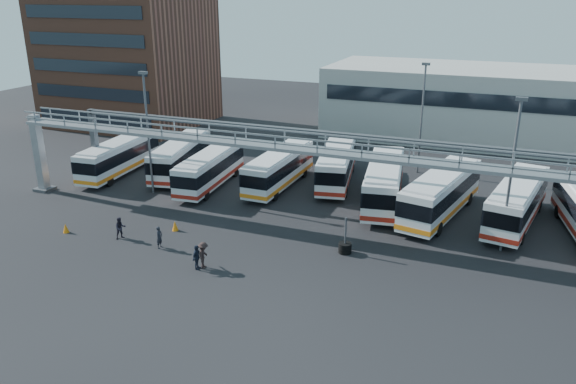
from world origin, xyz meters
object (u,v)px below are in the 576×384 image
at_px(bus_2, 210,168).
at_px(bus_0, 119,156).
at_px(light_pole_back, 422,113).
at_px(bus_1, 180,156).
at_px(tire_stack, 345,247).
at_px(pedestrian_a, 159,237).
at_px(bus_5, 384,181).
at_px(bus_7, 517,201).
at_px(bus_4, 337,163).
at_px(pedestrian_b, 120,228).
at_px(pedestrian_d, 197,257).
at_px(pedestrian_c, 203,255).
at_px(light_pole_mid, 512,168).
at_px(bus_3, 279,168).
at_px(cone_left, 66,228).
at_px(light_pole_left, 148,127).
at_px(bus_6, 441,193).
at_px(cone_right, 175,226).

bearing_deg(bus_2, bus_0, 175.03).
relative_size(light_pole_back, bus_1, 0.95).
xyz_separation_m(bus_1, tire_stack, (19.00, -10.50, -1.33)).
relative_size(pedestrian_a, tire_stack, 0.62).
bearing_deg(bus_0, pedestrian_a, -48.68).
bearing_deg(tire_stack, bus_0, 161.06).
bearing_deg(bus_5, tire_stack, -100.56).
bearing_deg(light_pole_back, bus_7, -48.45).
relative_size(light_pole_back, bus_4, 0.92).
xyz_separation_m(pedestrian_a, tire_stack, (11.72, 3.88, -0.35)).
height_order(pedestrian_a, pedestrian_b, pedestrian_b).
bearing_deg(bus_5, pedestrian_d, -126.54).
height_order(bus_1, pedestrian_c, bus_1).
distance_m(bus_0, pedestrian_d, 21.60).
xyz_separation_m(bus_0, pedestrian_c, (16.75, -13.62, -0.89)).
distance_m(bus_1, bus_4, 14.60).
height_order(light_pole_mid, light_pole_back, same).
bearing_deg(pedestrian_d, bus_1, 29.66).
xyz_separation_m(bus_3, cone_left, (-10.33, -14.73, -1.40)).
bearing_deg(bus_7, light_pole_back, 141.65).
distance_m(bus_2, pedestrian_b, 11.97).
bearing_deg(light_pole_mid, cone_left, -163.80).
height_order(light_pole_back, bus_1, light_pole_back).
distance_m(light_pole_left, light_pole_back, 24.41).
height_order(bus_6, bus_7, bus_6).
distance_m(light_pole_back, bus_2, 19.89).
xyz_separation_m(light_pole_mid, bus_6, (-4.61, 4.64, -3.82)).
xyz_separation_m(bus_5, bus_7, (9.95, -0.58, -0.07)).
bearing_deg(pedestrian_d, tire_stack, -59.49).
bearing_deg(light_pole_mid, bus_4, 147.02).
height_order(bus_2, bus_5, bus_5).
bearing_deg(bus_5, cone_right, -148.00).
bearing_deg(bus_5, bus_3, 167.39).
bearing_deg(bus_1, light_pole_mid, -23.89).
bearing_deg(pedestrian_b, bus_3, 13.96).
height_order(light_pole_mid, bus_1, light_pole_mid).
xyz_separation_m(bus_7, tire_stack, (-10.25, -9.30, -1.42)).
distance_m(light_pole_mid, light_pole_back, 17.00).
bearing_deg(bus_1, cone_left, -102.88).
relative_size(bus_3, bus_6, 0.90).
distance_m(bus_4, bus_5, 6.10).
xyz_separation_m(pedestrian_a, pedestrian_b, (-3.37, 0.29, 0.01)).
relative_size(light_pole_mid, bus_4, 0.92).
bearing_deg(pedestrian_c, bus_7, -66.41).
bearing_deg(cone_right, light_pole_mid, 13.40).
xyz_separation_m(bus_0, bus_3, (15.26, 2.17, -0.00)).
xyz_separation_m(light_pole_back, pedestrian_a, (-13.23, -23.06, -4.95)).
bearing_deg(bus_4, bus_5, -45.84).
relative_size(bus_5, pedestrian_a, 7.51).
xyz_separation_m(bus_4, cone_right, (-7.66, -14.42, -1.47)).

